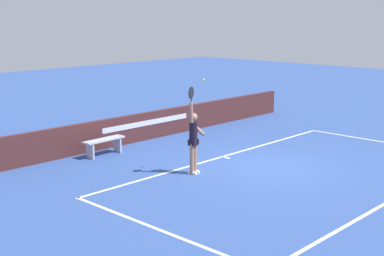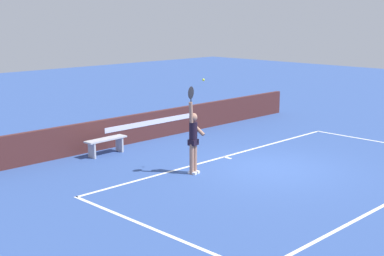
% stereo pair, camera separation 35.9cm
% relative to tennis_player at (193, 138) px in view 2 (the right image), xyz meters
% --- Properties ---
extents(ground_plane, '(60.00, 60.00, 0.00)m').
position_rel_tennis_player_xyz_m(ground_plane, '(1.93, -1.17, -1.01)').
color(ground_plane, '#314E94').
extents(court_lines, '(10.72, 5.58, 0.00)m').
position_rel_tennis_player_xyz_m(court_lines, '(1.93, -2.13, -1.01)').
color(court_lines, white).
rests_on(court_lines, ground).
extents(back_wall, '(15.06, 0.17, 0.96)m').
position_rel_tennis_player_xyz_m(back_wall, '(1.93, 4.05, -0.53)').
color(back_wall, '#482322').
rests_on(back_wall, ground).
extents(tennis_player, '(0.49, 0.48, 2.44)m').
position_rel_tennis_player_xyz_m(tennis_player, '(0.00, 0.00, 0.00)').
color(tennis_player, '#9E715C').
rests_on(tennis_player, ground).
extents(tennis_ball, '(0.07, 0.07, 0.07)m').
position_rel_tennis_player_xyz_m(tennis_ball, '(0.34, -0.04, 1.56)').
color(tennis_ball, '#C6DE37').
extents(courtside_bench_near, '(1.45, 0.42, 0.52)m').
position_rel_tennis_player_xyz_m(courtside_bench_near, '(-0.47, 3.37, -0.62)').
color(courtside_bench_near, '#B3B3BA').
rests_on(courtside_bench_near, ground).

